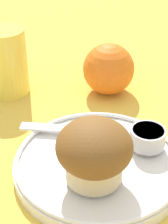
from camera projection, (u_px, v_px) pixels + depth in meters
ground_plane at (98, 170)px, 0.47m from camera, size 3.00×3.00×0.00m
plate at (100, 162)px, 0.47m from camera, size 0.21×0.21×0.02m
muffin at (94, 152)px, 0.41m from camera, size 0.09×0.09×0.07m
cream_ramekin at (148, 137)px, 0.47m from camera, size 0.05×0.05×0.02m
berry_pair at (101, 128)px, 0.49m from camera, size 0.03×0.02×0.02m
butter_knife at (89, 131)px, 0.50m from camera, size 0.18×0.07×0.00m
orange_fruit at (109, 69)px, 0.61m from camera, size 0.08×0.08×0.08m
juice_glass at (6, 62)px, 0.60m from camera, size 0.07×0.07×0.11m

